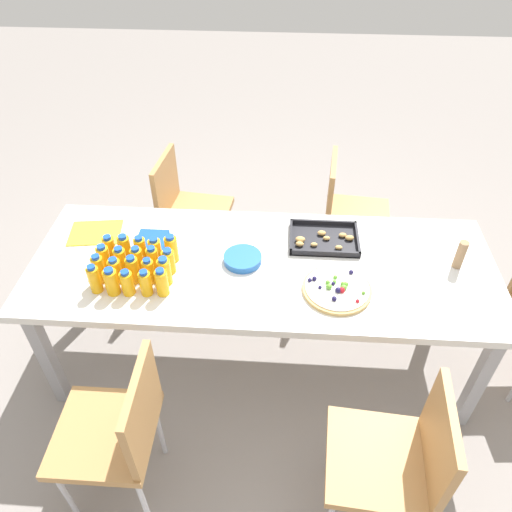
{
  "coord_description": "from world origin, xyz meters",
  "views": [
    {
      "loc": [
        0.08,
        -1.72,
        2.29
      ],
      "look_at": [
        -0.03,
        0.03,
        0.75
      ],
      "focal_mm": 33.97,
      "sensor_mm": 36.0,
      "label": 1
    }
  ],
  "objects": [
    {
      "name": "ground_plane",
      "position": [
        0.0,
        0.0,
        0.0
      ],
      "size": [
        12.0,
        12.0,
        0.0
      ],
      "primitive_type": "plane",
      "color": "gray"
    },
    {
      "name": "party_table",
      "position": [
        0.0,
        0.0,
        0.66
      ],
      "size": [
        2.24,
        0.83,
        0.73
      ],
      "color": "silver",
      "rests_on": "ground_plane"
    },
    {
      "name": "chair_far_left",
      "position": [
        -0.53,
        0.76,
        0.5
      ],
      "size": [
        0.44,
        0.44,
        0.83
      ],
      "rotation": [
        0.0,
        0.0,
        -1.68
      ],
      "color": "#B7844C",
      "rests_on": "ground_plane"
    },
    {
      "name": "chair_near_left",
      "position": [
        -0.53,
        -0.76,
        0.5
      ],
      "size": [
        0.4,
        0.4,
        0.83
      ],
      "rotation": [
        0.0,
        0.0,
        1.57
      ],
      "color": "#B7844C",
      "rests_on": "ground_plane"
    },
    {
      "name": "chair_near_right",
      "position": [
        0.57,
        -0.81,
        0.5
      ],
      "size": [
        0.43,
        0.43,
        0.83
      ],
      "rotation": [
        0.0,
        0.0,
        1.49
      ],
      "color": "#B7844C",
      "rests_on": "ground_plane"
    },
    {
      "name": "chair_far_right",
      "position": [
        0.49,
        0.8,
        0.5
      ],
      "size": [
        0.44,
        0.44,
        0.83
      ],
      "rotation": [
        0.0,
        0.0,
        -1.67
      ],
      "color": "#B7844C",
      "rests_on": "ground_plane"
    },
    {
      "name": "juice_bottle_0",
      "position": [
        -0.74,
        -0.23,
        0.8
      ],
      "size": [
        0.05,
        0.05,
        0.15
      ],
      "color": "#F9AC14",
      "rests_on": "party_table"
    },
    {
      "name": "juice_bottle_1",
      "position": [
        -0.66,
        -0.24,
        0.79
      ],
      "size": [
        0.06,
        0.06,
        0.14
      ],
      "color": "#FAAC14",
      "rests_on": "party_table"
    },
    {
      "name": "juice_bottle_2",
      "position": [
        -0.59,
        -0.23,
        0.79
      ],
      "size": [
        0.06,
        0.06,
        0.13
      ],
      "color": "#F9AE14",
      "rests_on": "party_table"
    },
    {
      "name": "juice_bottle_3",
      "position": [
        -0.51,
        -0.23,
        0.79
      ],
      "size": [
        0.05,
        0.05,
        0.13
      ],
      "color": "#F9AE14",
      "rests_on": "party_table"
    },
    {
      "name": "juice_bottle_4",
      "position": [
        -0.43,
        -0.23,
        0.79
      ],
      "size": [
        0.06,
        0.06,
        0.14
      ],
      "color": "#F9AE14",
      "rests_on": "party_table"
    },
    {
      "name": "juice_bottle_5",
      "position": [
        -0.74,
        -0.16,
        0.8
      ],
      "size": [
        0.05,
        0.05,
        0.15
      ],
      "color": "#FAAD14",
      "rests_on": "party_table"
    },
    {
      "name": "juice_bottle_6",
      "position": [
        -0.66,
        -0.16,
        0.79
      ],
      "size": [
        0.06,
        0.06,
        0.13
      ],
      "color": "#F8AC14",
      "rests_on": "party_table"
    },
    {
      "name": "juice_bottle_7",
      "position": [
        -0.58,
        -0.16,
        0.79
      ],
      "size": [
        0.06,
        0.06,
        0.14
      ],
      "color": "#FAAD14",
      "rests_on": "party_table"
    },
    {
      "name": "juice_bottle_8",
      "position": [
        -0.51,
        -0.16,
        0.79
      ],
      "size": [
        0.05,
        0.05,
        0.14
      ],
      "color": "#FAAD14",
      "rests_on": "party_table"
    },
    {
      "name": "juice_bottle_9",
      "position": [
        -0.43,
        -0.16,
        0.8
      ],
      "size": [
        0.06,
        0.06,
        0.15
      ],
      "color": "#F9AF14",
      "rests_on": "party_table"
    },
    {
      "name": "juice_bottle_10",
      "position": [
        -0.74,
        -0.08,
        0.79
      ],
      "size": [
        0.06,
        0.06,
        0.14
      ],
      "color": "#FBAC14",
      "rests_on": "party_table"
    },
    {
      "name": "juice_bottle_11",
      "position": [
        -0.66,
        -0.08,
        0.79
      ],
      "size": [
        0.06,
        0.06,
        0.13
      ],
      "color": "#F8AD14",
      "rests_on": "party_table"
    },
    {
      "name": "juice_bottle_12",
      "position": [
        -0.58,
        -0.08,
        0.79
      ],
      "size": [
        0.06,
        0.06,
        0.14
      ],
      "color": "#F9AD14",
      "rests_on": "party_table"
    },
    {
      "name": "juice_bottle_13",
      "position": [
        -0.51,
        -0.08,
        0.79
      ],
      "size": [
        0.05,
        0.05,
        0.14
      ],
      "color": "#F8AC14",
      "rests_on": "party_table"
    },
    {
      "name": "juice_bottle_14",
      "position": [
        -0.43,
        -0.08,
        0.79
      ],
      "size": [
        0.06,
        0.06,
        0.13
      ],
      "color": "#FAAC14",
      "rests_on": "party_table"
    },
    {
      "name": "juice_bottle_15",
      "position": [
        -0.73,
        -0.01,
        0.79
      ],
      "size": [
        0.06,
        0.06,
        0.14
      ],
      "color": "#FAAB14",
      "rests_on": "party_table"
    },
    {
      "name": "juice_bottle_16",
      "position": [
        -0.66,
        -0.01,
        0.8
      ],
      "size": [
        0.06,
        0.06,
        0.15
      ],
      "color": "#FAAF14",
      "rests_on": "party_table"
    },
    {
      "name": "juice_bottle_17",
      "position": [
        -0.58,
        -0.01,
        0.79
      ],
      "size": [
        0.06,
        0.06,
        0.14
      ],
      "color": "#F8AE14",
      "rests_on": "party_table"
    },
    {
      "name": "juice_bottle_18",
      "position": [
        -0.51,
        -0.01,
        0.79
      ],
      "size": [
        0.06,
        0.06,
        0.13
      ],
      "color": "#F9AE14",
      "rests_on": "party_table"
    },
    {
      "name": "juice_bottle_19",
      "position": [
        -0.43,
        -0.0,
        0.8
      ],
      "size": [
        0.06,
        0.06,
        0.15
      ],
      "color": "#F9AD14",
      "rests_on": "party_table"
    },
    {
      "name": "fruit_pizza",
      "position": [
        0.35,
        -0.16,
        0.74
      ],
      "size": [
        0.31,
        0.31,
        0.05
      ],
      "color": "tan",
      "rests_on": "party_table"
    },
    {
      "name": "snack_tray",
      "position": [
        0.3,
        0.19,
        0.74
      ],
      "size": [
        0.35,
        0.26,
        0.04
      ],
      "color": "black",
      "rests_on": "party_table"
    },
    {
      "name": "plate_stack",
      "position": [
        -0.1,
        0.01,
        0.74
      ],
      "size": [
        0.18,
        0.18,
        0.03
      ],
      "color": "blue",
      "rests_on": "party_table"
    },
    {
      "name": "napkin_stack",
      "position": [
        -0.57,
        0.13,
        0.74
      ],
      "size": [
        0.15,
        0.15,
        0.02
      ],
      "primitive_type": "cube",
      "color": "#194CA5",
      "rests_on": "party_table"
    },
    {
      "name": "cardboard_tube",
      "position": [
        0.93,
        0.04,
        0.8
      ],
      "size": [
        0.04,
        0.04,
        0.15
      ],
      "primitive_type": "cylinder",
      "color": "#9E7A56",
      "rests_on": "party_table"
    },
    {
      "name": "paper_folder",
      "position": [
        -0.88,
        0.18,
        0.73
      ],
      "size": [
        0.28,
        0.23,
        0.01
      ],
      "primitive_type": "cube",
      "rotation": [
        0.0,
        0.0,
        0.14
      ],
      "color": "yellow",
      "rests_on": "party_table"
    }
  ]
}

